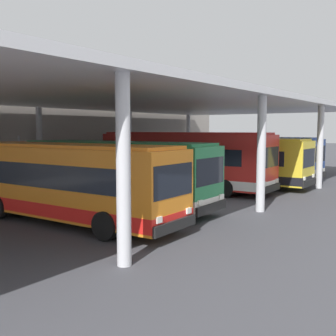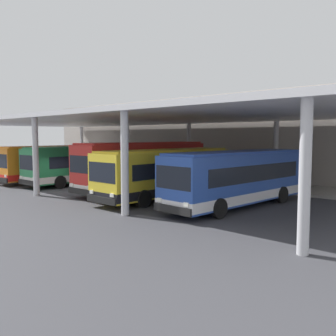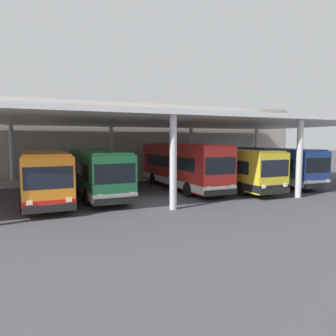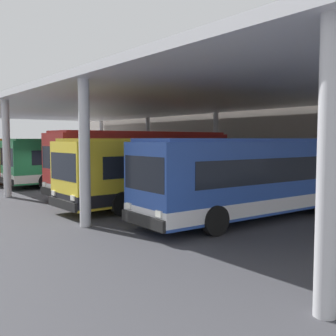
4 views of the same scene
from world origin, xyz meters
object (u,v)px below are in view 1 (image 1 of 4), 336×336
at_px(bus_second_bay, 114,173).
at_px(bus_nearest_bay, 66,181).
at_px(bus_far_bay, 230,161).
at_px(bench_waiting, 112,170).
at_px(trash_bin, 95,172).
at_px(banner_sign, 20,160).
at_px(bus_departing, 252,156).
at_px(bus_middle_bay, 184,160).

bearing_deg(bus_second_bay, bus_nearest_bay, -170.48).
bearing_deg(bus_far_bay, bus_nearest_bay, 178.96).
xyz_separation_m(bus_second_bay, bench_waiting, (8.51, 8.25, -0.99)).
distance_m(bus_second_bay, trash_bin, 10.37).
xyz_separation_m(bench_waiting, banner_sign, (-8.63, -0.88, 1.32)).
relative_size(bus_nearest_bay, bus_departing, 1.00).
bearing_deg(bench_waiting, bus_second_bay, -135.88).
xyz_separation_m(bus_nearest_bay, trash_bin, (9.88, 8.62, -0.98)).
bearing_deg(bus_nearest_bay, banner_sign, 67.51).
bearing_deg(bus_far_bay, bus_middle_bay, 158.96).
relative_size(bus_far_bay, bus_departing, 0.99).
xyz_separation_m(bus_middle_bay, bench_waiting, (1.70, 7.69, -1.18)).
relative_size(trash_bin, banner_sign, 0.31).
distance_m(bus_middle_bay, trash_bin, 7.59).
bearing_deg(bus_nearest_bay, bus_far_bay, -1.04).
relative_size(bus_departing, banner_sign, 3.32).
bearing_deg(bus_second_bay, bench_waiting, 44.12).
bearing_deg(trash_bin, bus_middle_bay, -87.42).
relative_size(bus_middle_bay, bench_waiting, 6.33).
bearing_deg(trash_bin, bus_far_bay, -66.16).
relative_size(bench_waiting, banner_sign, 0.56).
relative_size(bus_second_bay, bus_middle_bay, 0.93).
bearing_deg(bus_far_bay, bus_second_bay, 175.48).
height_order(bus_far_bay, bench_waiting, bus_far_bay).
height_order(bus_nearest_bay, trash_bin, bus_nearest_bay).
relative_size(bus_second_bay, banner_sign, 3.31).
bearing_deg(bus_nearest_bay, bus_second_bay, 9.52).
height_order(bus_middle_bay, bus_far_bay, bus_middle_bay).
bearing_deg(bus_far_bay, trash_bin, 113.84).
xyz_separation_m(bus_middle_bay, banner_sign, (-6.93, 6.81, 0.14)).
distance_m(bus_second_bay, bus_departing, 15.30).
relative_size(bus_middle_bay, bus_departing, 1.07).
bearing_deg(bus_second_bay, bus_departing, -0.51).
relative_size(bus_departing, bench_waiting, 5.91).
height_order(bus_departing, trash_bin, bus_departing).
distance_m(trash_bin, banner_sign, 6.75).
xyz_separation_m(bus_second_bay, bus_middle_bay, (6.80, 0.56, 0.19)).
distance_m(bus_far_bay, trash_bin, 9.75).
distance_m(bus_second_bay, bench_waiting, 11.89).
distance_m(bus_second_bay, bus_far_bay, 10.42).
height_order(bus_nearest_bay, bus_middle_bay, bus_middle_bay).
height_order(bus_nearest_bay, bus_far_bay, same).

